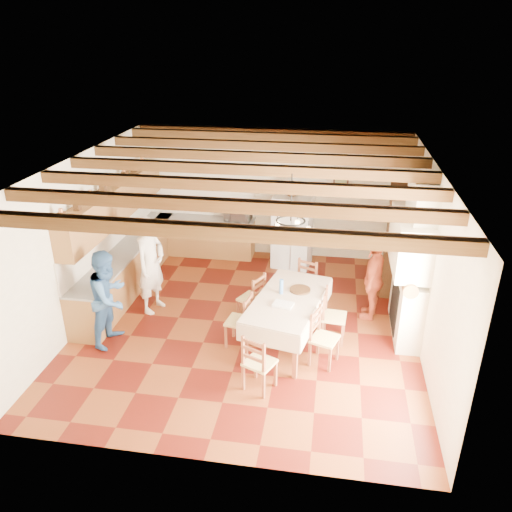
{
  "coord_description": "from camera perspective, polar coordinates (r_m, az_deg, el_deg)",
  "views": [
    {
      "loc": [
        1.39,
        -7.74,
        4.98
      ],
      "look_at": [
        0.1,
        0.3,
        1.25
      ],
      "focal_mm": 35.0,
      "sensor_mm": 36.0,
      "label": 1
    }
  ],
  "objects": [
    {
      "name": "countertop_back",
      "position": [
        11.82,
        -5.88,
        4.18
      ],
      "size": [
        2.34,
        0.62,
        0.04
      ],
      "primitive_type": "cube",
      "color": "gray",
      "rests_on": "lower_cabinets_back"
    },
    {
      "name": "microwave",
      "position": [
        11.58,
        -2.07,
        4.83
      ],
      "size": [
        0.63,
        0.46,
        0.33
      ],
      "primitive_type": "imported",
      "rotation": [
        0.0,
        0.0,
        -0.11
      ],
      "color": "silver",
      "rests_on": "countertop_back"
    },
    {
      "name": "lower_cabinets_left",
      "position": [
        10.71,
        -14.3,
        -1.35
      ],
      "size": [
        0.6,
        4.3,
        0.86
      ],
      "primitive_type": "cube",
      "color": "olive",
      "rests_on": "ground"
    },
    {
      "name": "wall_left",
      "position": [
        9.56,
        -19.05,
        1.86
      ],
      "size": [
        0.02,
        6.5,
        3.0
      ],
      "primitive_type": "cube",
      "color": "beige",
      "rests_on": "ground"
    },
    {
      "name": "wall_right",
      "position": [
        8.64,
        19.09,
        -0.59
      ],
      "size": [
        0.02,
        6.5,
        3.0
      ],
      "primitive_type": "cube",
      "color": "beige",
      "rests_on": "ground"
    },
    {
      "name": "ceiling_beams",
      "position": [
        8.13,
        -1.05,
        9.86
      ],
      "size": [
        6.0,
        6.3,
        0.16
      ],
      "primitive_type": null,
      "color": "#38200D",
      "rests_on": "ground"
    },
    {
      "name": "ceiling",
      "position": [
        8.11,
        -1.05,
        10.55
      ],
      "size": [
        6.0,
        6.5,
        0.02
      ],
      "primitive_type": "cube",
      "color": "white",
      "rests_on": "ground"
    },
    {
      "name": "chair_left_far",
      "position": [
        9.18,
        -0.54,
        -4.75
      ],
      "size": [
        0.54,
        0.55,
        0.96
      ],
      "primitive_type": null,
      "rotation": [
        0.0,
        0.0,
        -2.03
      ],
      "color": "brown",
      "rests_on": "floor"
    },
    {
      "name": "chandelier",
      "position": [
        7.79,
        3.98,
        4.04
      ],
      "size": [
        0.47,
        0.47,
        0.03
      ],
      "primitive_type": "torus",
      "color": "black",
      "rests_on": "ground"
    },
    {
      "name": "floor",
      "position": [
        9.31,
        -0.91,
        -7.79
      ],
      "size": [
        6.0,
        6.5,
        0.02
      ],
      "primitive_type": "cube",
      "color": "#52120A",
      "rests_on": "ground"
    },
    {
      "name": "wall_front",
      "position": [
        5.84,
        -6.68,
        -12.15
      ],
      "size": [
        6.0,
        0.02,
        3.0
      ],
      "primitive_type": "cube",
      "color": "beige",
      "rests_on": "ground"
    },
    {
      "name": "backsplash_back",
      "position": [
        11.97,
        -5.61,
        6.09
      ],
      "size": [
        2.3,
        0.03,
        0.6
      ],
      "primitive_type": "cube",
      "color": "silver",
      "rests_on": "ground"
    },
    {
      "name": "person_man",
      "position": [
        9.53,
        -11.95,
        -0.95
      ],
      "size": [
        0.63,
        0.79,
        1.91
      ],
      "primitive_type": "imported",
      "rotation": [
        0.0,
        0.0,
        1.3
      ],
      "color": "silver",
      "rests_on": "floor"
    },
    {
      "name": "chair_left_near",
      "position": [
        8.51,
        -1.99,
        -7.33
      ],
      "size": [
        0.46,
        0.48,
        0.96
      ],
      "primitive_type": null,
      "rotation": [
        0.0,
        0.0,
        -1.74
      ],
      "color": "brown",
      "rests_on": "floor"
    },
    {
      "name": "refrigerator",
      "position": [
        11.24,
        4.19,
        2.87
      ],
      "size": [
        0.91,
        0.79,
        1.66
      ],
      "primitive_type": "cube",
      "rotation": [
        0.0,
        0.0,
        -0.13
      ],
      "color": "white",
      "rests_on": "floor"
    },
    {
      "name": "lower_cabinets_back",
      "position": [
        11.98,
        -5.79,
        2.16
      ],
      "size": [
        2.3,
        0.6,
        0.86
      ],
      "primitive_type": "cube",
      "color": "olive",
      "rests_on": "ground"
    },
    {
      "name": "chair_end_near",
      "position": [
        7.55,
        0.41,
        -11.96
      ],
      "size": [
        0.55,
        0.54,
        0.96
      ],
      "primitive_type": null,
      "rotation": [
        0.0,
        0.0,
        2.72
      ],
      "color": "brown",
      "rests_on": "floor"
    },
    {
      "name": "hutch",
      "position": [
        10.53,
        15.88,
        2.03
      ],
      "size": [
        0.62,
        1.26,
        2.21
      ],
      "primitive_type": null,
      "rotation": [
        0.0,
        0.0,
        -0.09
      ],
      "color": "#32190E",
      "rests_on": "floor"
    },
    {
      "name": "backsplash_left",
      "position": [
        10.52,
        -16.17,
        2.54
      ],
      "size": [
        0.03,
        4.3,
        0.6
      ],
      "primitive_type": "cube",
      "color": "silver",
      "rests_on": "ground"
    },
    {
      "name": "countertop_left",
      "position": [
        10.53,
        -14.56,
        0.85
      ],
      "size": [
        0.62,
        4.3,
        0.04
      ],
      "primitive_type": "cube",
      "color": "gray",
      "rests_on": "lower_cabinets_left"
    },
    {
      "name": "chair_right_far",
      "position": [
        8.73,
        8.94,
        -6.76
      ],
      "size": [
        0.43,
        0.45,
        0.96
      ],
      "primitive_type": null,
      "rotation": [
        0.0,
        0.0,
        1.49
      ],
      "color": "brown",
      "rests_on": "floor"
    },
    {
      "name": "dining_table",
      "position": [
        8.41,
        3.69,
        -5.32
      ],
      "size": [
        1.42,
        2.17,
        0.87
      ],
      "rotation": [
        0.0,
        0.0,
        -0.21
      ],
      "color": "silver",
      "rests_on": "floor"
    },
    {
      "name": "chair_right_near",
      "position": [
        8.13,
        7.84,
        -9.25
      ],
      "size": [
        0.52,
        0.53,
        0.96
      ],
      "primitive_type": null,
      "rotation": [
        0.0,
        0.0,
        1.24
      ],
      "color": "brown",
      "rests_on": "floor"
    },
    {
      "name": "person_woman_red",
      "position": [
        9.4,
        13.28,
        -2.57
      ],
      "size": [
        0.62,
        1.0,
        1.59
      ],
      "primitive_type": "imported",
      "rotation": [
        0.0,
        0.0,
        -1.84
      ],
      "color": "#BE4B2B",
      "rests_on": "floor"
    },
    {
      "name": "wall_back",
      "position": [
        11.62,
        1.84,
        7.17
      ],
      "size": [
        6.0,
        0.02,
        3.0
      ],
      "primitive_type": "cube",
      "color": "beige",
      "rests_on": "ground"
    },
    {
      "name": "fridge_vase",
      "position": [
        10.92,
        4.14,
        7.75
      ],
      "size": [
        0.41,
        0.41,
        0.34
      ],
      "primitive_type": "imported",
      "rotation": [
        0.0,
        0.0,
        -0.34
      ],
      "color": "#32190E",
      "rests_on": "refrigerator"
    },
    {
      "name": "chair_end_far",
      "position": [
        9.61,
        5.41,
        -3.42
      ],
      "size": [
        0.54,
        0.52,
        0.96
      ],
      "primitive_type": null,
      "rotation": [
        0.0,
        0.0,
        -0.37
      ],
      "color": "brown",
      "rests_on": "floor"
    },
    {
      "name": "upper_cabinets",
      "position": [
        10.24,
        -15.77,
        5.87
      ],
      "size": [
        0.35,
        4.2,
        0.7
      ],
      "primitive_type": "cube",
      "color": "olive",
      "rests_on": "ground"
    },
    {
      "name": "wall_picture",
      "position": [
        11.41,
        9.67,
        8.34
      ],
      "size": [
        0.34,
        0.03,
        0.42
      ],
      "primitive_type": "cube",
      "color": "black",
      "rests_on": "ground"
    },
    {
      "name": "fireplace",
      "position": [
        8.81,
        16.97,
        -0.51
      ],
      "size": [
        0.56,
        1.6,
        2.8
      ],
      "primitive_type": null,
      "color": "#ECE8C3",
      "rests_on": "ground"
    },
    {
      "name": "person_woman_blue",
      "position": [
        8.77,
        -16.43,
        -4.57
      ],
      "size": [
        0.75,
        0.91,
        1.7
      ],
      "primitive_type": "imported",
      "rotation": [
        0.0,
        0.0,
        1.44
      ],
      "color": "#345F9C",
      "rests_on": "floor"
    }
  ]
}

